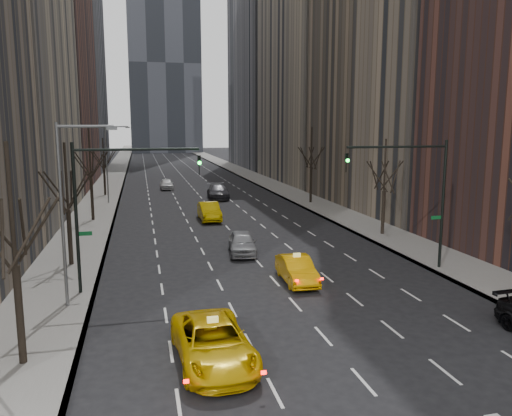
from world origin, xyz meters
TOP-DOWN VIEW (x-y plane):
  - ground at (0.00, 0.00)m, footprint 400.00×400.00m
  - sidewalk_left at (-12.25, 70.00)m, footprint 4.50×320.00m
  - sidewalk_right at (12.25, 70.00)m, footprint 4.50×320.00m
  - bld_left_far at (-21.50, 66.00)m, footprint 14.00×28.00m
  - bld_left_deep at (-21.50, 96.00)m, footprint 14.00×30.00m
  - bld_right_far at (21.50, 64.00)m, footprint 14.00×28.00m
  - bld_right_deep at (21.50, 95.00)m, footprint 14.00×30.00m
  - tree_lw_a at (-12.00, 4.00)m, footprint 3.36×3.50m
  - tree_lw_b at (-12.00, 18.00)m, footprint 3.36×3.50m
  - tree_lw_c at (-12.00, 34.00)m, footprint 3.36×3.50m
  - tree_lw_d at (-12.00, 52.00)m, footprint 3.36×3.50m
  - tree_rw_b at (12.00, 22.00)m, footprint 3.36×3.50m
  - tree_rw_c at (12.00, 40.00)m, footprint 3.36×3.50m
  - traffic_mast_left at (-9.11, 12.00)m, footprint 6.69×0.39m
  - traffic_mast_right at (9.11, 12.00)m, footprint 6.69×0.39m
  - streetlight_near at (-10.84, 10.00)m, footprint 2.83×0.22m
  - streetlight_far at (-10.84, 45.00)m, footprint 2.83×0.22m
  - taxi_suv at (-4.97, 2.65)m, footprint 2.99×5.98m
  - taxi_sedan at (1.19, 11.53)m, footprint 1.77×4.63m
  - silver_sedan_ahead at (-0.56, 18.75)m, footprint 2.49×4.88m
  - far_taxi at (-1.10, 32.05)m, footprint 1.83×5.20m
  - far_suv_grey at (1.95, 46.35)m, footprint 2.89×6.29m
  - far_car_white at (-3.81, 57.46)m, footprint 1.82×4.49m

SIDE VIEW (x-z plane):
  - ground at x=0.00m, z-range 0.00..0.00m
  - sidewalk_left at x=-12.25m, z-range 0.00..0.15m
  - sidewalk_right at x=12.25m, z-range 0.00..0.15m
  - taxi_sedan at x=1.19m, z-range 0.00..1.50m
  - far_car_white at x=-3.81m, z-range 0.00..1.53m
  - silver_sedan_ahead at x=-0.56m, z-range 0.00..1.59m
  - taxi_suv at x=-4.97m, z-range 0.00..1.63m
  - far_taxi at x=-1.10m, z-range 0.00..1.71m
  - far_suv_grey at x=1.95m, z-range 0.00..1.78m
  - tree_lw_d at x=-12.00m, z-range -0.12..7.24m
  - tree_lw_b at x=-12.00m, z-range -0.19..7.63m
  - tree_rw_b at x=12.00m, z-range -0.19..7.63m
  - tree_lw_a at x=-12.00m, z-range -0.26..8.02m
  - tree_lw_c at x=-12.00m, z-range -0.33..8.41m
  - tree_rw_c at x=12.00m, z-range -0.33..8.41m
  - traffic_mast_left at x=-9.11m, z-range 1.49..9.49m
  - traffic_mast_right at x=9.11m, z-range 1.49..9.49m
  - streetlight_near at x=-10.84m, z-range 1.12..10.12m
  - streetlight_far at x=-10.84m, z-range 1.12..10.12m
  - bld_left_far at x=-21.50m, z-range 0.00..44.00m
  - bld_right_far at x=21.50m, z-range 0.00..50.00m
  - bld_right_deep at x=21.50m, z-range 0.00..58.00m
  - bld_left_deep at x=-21.50m, z-range 0.00..60.00m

